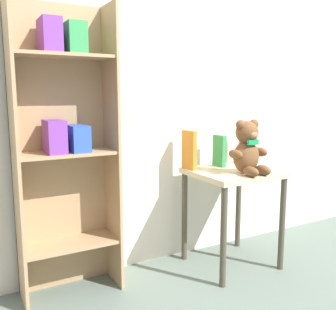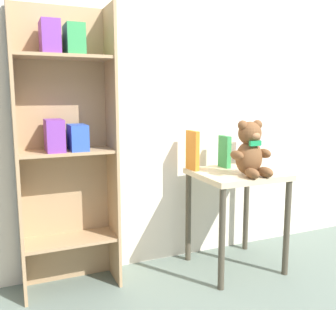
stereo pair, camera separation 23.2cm
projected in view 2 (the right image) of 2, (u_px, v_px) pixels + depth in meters
wall_back at (179, 85)px, 2.62m from camera, size 4.80×0.06×2.50m
bookshelf_side at (65, 136)px, 2.21m from camera, size 0.57×0.27×1.70m
display_table at (236, 188)px, 2.51m from camera, size 0.55×0.51×0.67m
teddy_bear at (250, 150)px, 2.35m from camera, size 0.27×0.24×0.35m
book_standing_orange at (192, 150)px, 2.53m from camera, size 0.04×0.14×0.27m
book_standing_green at (225, 152)px, 2.62m from camera, size 0.04×0.12×0.22m
book_standing_pink at (253, 147)px, 2.72m from camera, size 0.04×0.12×0.26m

